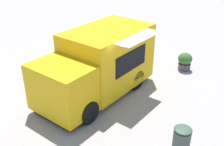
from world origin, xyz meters
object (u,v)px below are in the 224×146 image
planter_flowering_near (185,61)px  plaza_bench (109,45)px  food_truck (98,66)px  trash_bin (181,141)px

planter_flowering_near → plaza_bench: size_ratio=0.53×
plaza_bench → planter_flowering_near: bearing=-165.2°
food_truck → trash_bin: bearing=173.1°
planter_flowering_near → plaza_bench: bearing=14.8°
plaza_bench → trash_bin: bearing=152.5°
plaza_bench → trash_bin: 8.10m
food_truck → plaza_bench: bearing=-47.3°
planter_flowering_near → trash_bin: trash_bin is taller
food_truck → planter_flowering_near: size_ratio=6.32×
food_truck → plaza_bench: food_truck is taller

